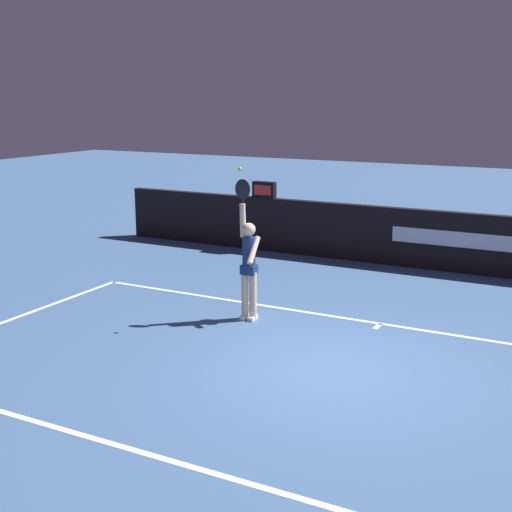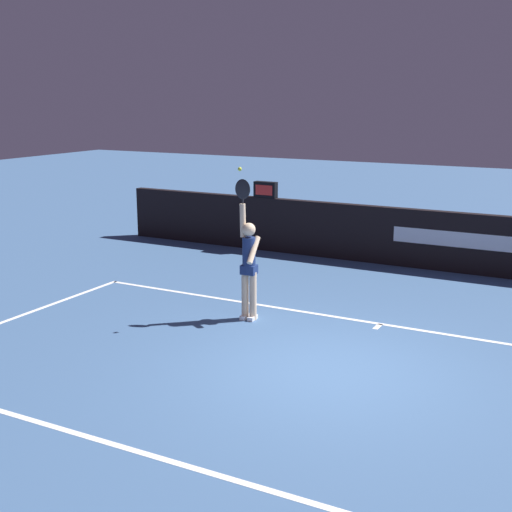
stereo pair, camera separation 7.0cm
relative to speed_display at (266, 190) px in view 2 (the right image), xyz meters
name	(u,v)px [view 2 (the right image)]	position (x,y,z in m)	size (l,w,h in m)	color
ground_plane	(331,370)	(4.39, -6.51, -1.53)	(60.00, 60.00, 0.00)	#3C5D87
court_lines	(320,380)	(4.39, -6.92, -1.53)	(11.70, 5.52, 0.00)	white
back_wall	(441,241)	(4.40, 0.00, -0.87)	(16.68, 0.22, 1.33)	black
speed_display	(266,190)	(0.00, 0.00, 0.00)	(0.59, 0.19, 0.40)	black
tennis_player	(249,262)	(2.26, -5.05, -0.51)	(0.44, 0.42, 2.45)	beige
tennis_ball	(240,169)	(2.24, -5.30, 1.11)	(0.07, 0.07, 0.07)	#CFE236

